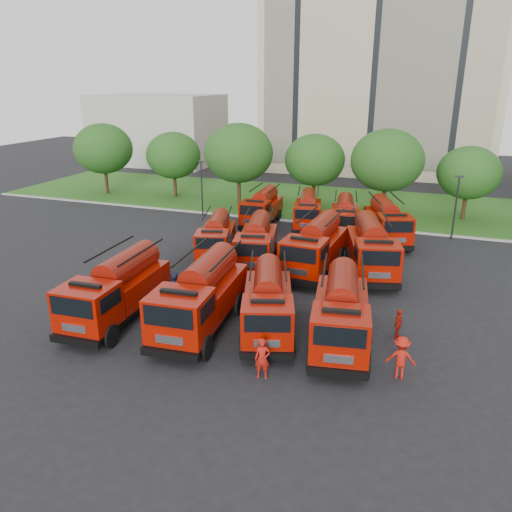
% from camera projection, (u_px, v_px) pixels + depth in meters
% --- Properties ---
extents(ground, '(140.00, 140.00, 0.00)m').
position_uv_depth(ground, '(231.00, 303.00, 28.57)').
color(ground, black).
rests_on(ground, ground).
extents(lawn, '(70.00, 16.00, 0.12)m').
position_uv_depth(lawn, '(327.00, 203.00, 51.62)').
color(lawn, '#275516').
rests_on(lawn, ground).
extents(curb, '(70.00, 0.30, 0.14)m').
position_uv_depth(curb, '(308.00, 222.00, 44.43)').
color(curb, gray).
rests_on(curb, ground).
extents(apartment_building, '(30.00, 14.18, 25.00)m').
position_uv_depth(apartment_building, '(381.00, 76.00, 66.30)').
color(apartment_building, tan).
rests_on(apartment_building, ground).
extents(side_building, '(18.00, 12.00, 10.00)m').
position_uv_depth(side_building, '(158.00, 129.00, 75.48)').
color(side_building, '#A6A193').
rests_on(side_building, ground).
extents(tree_0, '(6.30, 6.30, 7.70)m').
position_uv_depth(tree_0, '(103.00, 149.00, 54.05)').
color(tree_0, '#382314').
rests_on(tree_0, ground).
extents(tree_1, '(5.71, 5.71, 6.98)m').
position_uv_depth(tree_1, '(173.00, 155.00, 52.55)').
color(tree_1, '#382314').
rests_on(tree_1, ground).
extents(tree_2, '(6.72, 6.72, 8.22)m').
position_uv_depth(tree_2, '(239.00, 153.00, 48.40)').
color(tree_2, '#382314').
rests_on(tree_2, ground).
extents(tree_3, '(5.88, 5.88, 7.19)m').
position_uv_depth(tree_3, '(315.00, 160.00, 48.62)').
color(tree_3, '#382314').
rests_on(tree_3, ground).
extents(tree_4, '(6.55, 6.55, 8.01)m').
position_uv_depth(tree_4, '(387.00, 160.00, 44.89)').
color(tree_4, '#382314').
rests_on(tree_4, ground).
extents(tree_5, '(5.46, 5.46, 6.68)m').
position_uv_depth(tree_5, '(469.00, 173.00, 43.84)').
color(tree_5, '#382314').
rests_on(tree_5, ground).
extents(lamp_post_0, '(0.60, 0.25, 5.11)m').
position_uv_depth(lamp_post_0, '(202.00, 185.00, 46.04)').
color(lamp_post_0, black).
rests_on(lamp_post_0, ground).
extents(lamp_post_1, '(0.60, 0.25, 5.11)m').
position_uv_depth(lamp_post_1, '(456.00, 204.00, 39.05)').
color(lamp_post_1, black).
rests_on(lamp_post_1, ground).
extents(fire_truck_0, '(3.03, 7.64, 3.43)m').
position_uv_depth(fire_truck_0, '(117.00, 289.00, 26.11)').
color(fire_truck_0, black).
rests_on(fire_truck_0, ground).
extents(fire_truck_1, '(3.35, 8.04, 3.57)m').
position_uv_depth(fire_truck_1, '(201.00, 296.00, 25.13)').
color(fire_truck_1, black).
rests_on(fire_truck_1, ground).
extents(fire_truck_2, '(4.35, 7.25, 3.13)m').
position_uv_depth(fire_truck_2, '(268.00, 303.00, 24.86)').
color(fire_truck_2, black).
rests_on(fire_truck_2, ground).
extents(fire_truck_3, '(3.66, 7.61, 3.32)m').
position_uv_depth(fire_truck_3, '(341.00, 312.00, 23.63)').
color(fire_truck_3, black).
rests_on(fire_truck_3, ground).
extents(fire_truck_4, '(3.92, 6.77, 2.92)m').
position_uv_depth(fire_truck_4, '(216.00, 237.00, 35.65)').
color(fire_truck_4, black).
rests_on(fire_truck_4, ground).
extents(fire_truck_5, '(3.88, 7.22, 3.13)m').
position_uv_depth(fire_truck_5, '(257.00, 242.00, 34.14)').
color(fire_truck_5, black).
rests_on(fire_truck_5, ground).
extents(fire_truck_6, '(3.12, 7.74, 3.46)m').
position_uv_depth(fire_truck_6, '(315.00, 246.00, 32.74)').
color(fire_truck_6, black).
rests_on(fire_truck_6, ground).
extents(fire_truck_7, '(4.45, 7.96, 3.44)m').
position_uv_depth(fire_truck_7, '(371.00, 248.00, 32.44)').
color(fire_truck_7, black).
rests_on(fire_truck_7, ground).
extents(fire_truck_8, '(2.76, 6.77, 3.02)m').
position_uv_depth(fire_truck_8, '(262.00, 208.00, 43.55)').
color(fire_truck_8, black).
rests_on(fire_truck_8, ground).
extents(fire_truck_9, '(3.58, 6.79, 2.94)m').
position_uv_depth(fire_truck_9, '(308.00, 211.00, 42.63)').
color(fire_truck_9, black).
rests_on(fire_truck_9, ground).
extents(fire_truck_10, '(3.39, 6.89, 3.00)m').
position_uv_depth(fire_truck_10, '(345.00, 217.00, 40.59)').
color(fire_truck_10, black).
rests_on(fire_truck_10, ground).
extents(fire_truck_11, '(4.55, 7.42, 3.20)m').
position_uv_depth(fire_truck_11, '(387.00, 222.00, 38.92)').
color(fire_truck_11, black).
rests_on(fire_truck_11, ground).
extents(firefighter_0, '(0.76, 0.62, 1.82)m').
position_uv_depth(firefighter_0, '(262.00, 377.00, 21.45)').
color(firefighter_0, '#A4150C').
rests_on(firefighter_0, ground).
extents(firefighter_1, '(0.81, 0.53, 1.54)m').
position_uv_depth(firefighter_1, '(200.00, 342.00, 24.28)').
color(firefighter_1, black).
rests_on(firefighter_1, ground).
extents(firefighter_2, '(0.66, 0.98, 1.55)m').
position_uv_depth(firefighter_2, '(397.00, 338.00, 24.69)').
color(firefighter_2, '#A4150C').
rests_on(firefighter_2, ground).
extents(firefighter_3, '(1.31, 0.76, 1.95)m').
position_uv_depth(firefighter_3, '(399.00, 377.00, 21.43)').
color(firefighter_3, '#A4150C').
rests_on(firefighter_3, ground).
extents(firefighter_4, '(0.85, 0.97, 1.67)m').
position_uv_depth(firefighter_4, '(175.00, 299.00, 29.09)').
color(firefighter_4, black).
rests_on(firefighter_4, ground).
extents(firefighter_5, '(1.98, 1.39, 1.96)m').
position_uv_depth(firefighter_5, '(343.00, 287.00, 30.81)').
color(firefighter_5, '#A4150C').
rests_on(firefighter_5, ground).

